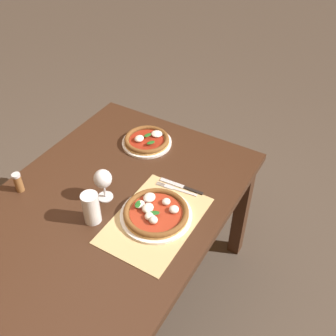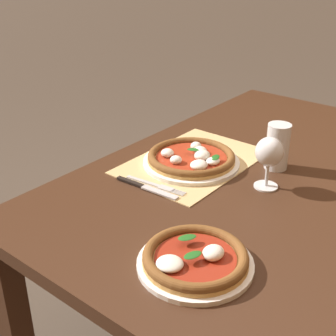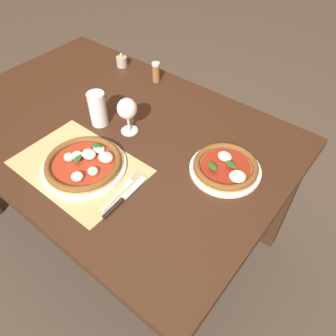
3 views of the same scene
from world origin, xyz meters
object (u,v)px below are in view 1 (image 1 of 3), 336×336
(fork, at_px, (176,189))
(pepper_shaker, at_px, (18,182))
(pizza_far, at_px, (147,140))
(pint_glass, at_px, (91,208))
(wine_glass, at_px, (103,180))
(pizza_near, at_px, (156,213))
(knife, at_px, (181,186))

(fork, distance_m, pepper_shaker, 0.71)
(pizza_far, bearing_deg, pepper_shaker, 152.45)
(pizza_far, bearing_deg, pint_glass, -170.65)
(pizza_far, distance_m, wine_glass, 0.44)
(wine_glass, relative_size, pint_glass, 1.07)
(wine_glass, distance_m, pint_glass, 0.14)
(pizza_near, xyz_separation_m, pepper_shaker, (-0.18, 0.61, 0.03))
(pizza_near, height_order, pint_glass, pint_glass)
(wine_glass, relative_size, pepper_shaker, 1.60)
(fork, relative_size, pepper_shaker, 2.07)
(pizza_near, bearing_deg, fork, 1.66)
(fork, relative_size, knife, 0.93)
(pizza_near, relative_size, wine_glass, 1.98)
(pizza_far, relative_size, wine_glass, 1.67)
(pepper_shaker, bearing_deg, fork, -59.30)
(pizza_near, relative_size, knife, 1.43)
(wine_glass, relative_size, knife, 0.72)
(wine_glass, height_order, knife, wine_glass)
(knife, bearing_deg, pizza_far, 57.96)
(pizza_far, bearing_deg, fork, -126.45)
(knife, bearing_deg, wine_glass, 131.25)
(pizza_near, relative_size, pizza_far, 1.19)
(pizza_near, xyz_separation_m, pint_glass, (-0.15, 0.22, 0.05))
(wine_glass, bearing_deg, fork, -51.11)
(pint_glass, bearing_deg, pizza_near, -55.22)
(pizza_near, height_order, knife, pizza_near)
(pizza_far, bearing_deg, wine_glass, -172.76)
(pizza_near, distance_m, fork, 0.18)
(pizza_near, bearing_deg, wine_glass, 94.02)
(pint_glass, distance_m, pepper_shaker, 0.40)
(pizza_near, distance_m, wine_glass, 0.27)
(pizza_near, xyz_separation_m, knife, (0.21, -0.01, -0.02))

